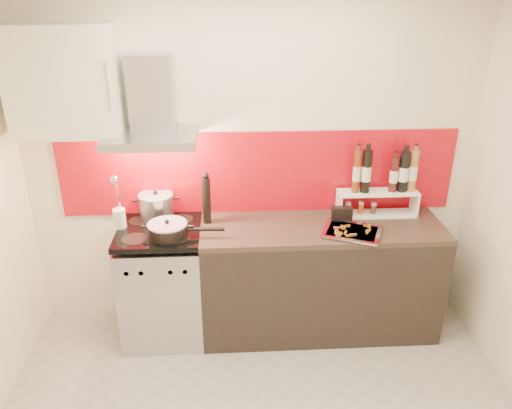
{
  "coord_description": "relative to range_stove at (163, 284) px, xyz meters",
  "views": [
    {
      "loc": [
        -0.18,
        -2.17,
        2.54
      ],
      "look_at": [
        0.0,
        0.95,
        1.15
      ],
      "focal_mm": 35.0,
      "sensor_mm": 36.0,
      "label": 1
    }
  ],
  "objects": [
    {
      "name": "baking_tray",
      "position": [
        1.39,
        -0.14,
        0.47
      ],
      "size": [
        0.49,
        0.44,
        0.03
      ],
      "color": "silver",
      "rests_on": "counter"
    },
    {
      "name": "pepper_mill",
      "position": [
        0.35,
        0.11,
        0.65
      ],
      "size": [
        0.06,
        0.06,
        0.4
      ],
      "color": "black",
      "rests_on": "counter"
    },
    {
      "name": "backsplash",
      "position": [
        0.75,
        0.29,
        0.78
      ],
      "size": [
        3.0,
        0.02,
        0.64
      ],
      "primitive_type": "cube",
      "color": "maroon",
      "rests_on": "back_wall"
    },
    {
      "name": "range_stove",
      "position": [
        0.0,
        0.0,
        0.0
      ],
      "size": [
        0.6,
        0.6,
        0.91
      ],
      "color": "#B7B7BA",
      "rests_on": "ground"
    },
    {
      "name": "saute_pan",
      "position": [
        0.09,
        -0.11,
        0.52
      ],
      "size": [
        0.54,
        0.28,
        0.13
      ],
      "color": "black",
      "rests_on": "range_stove"
    },
    {
      "name": "step_shelf",
      "position": [
        1.68,
        0.16,
        0.71
      ],
      "size": [
        0.61,
        0.17,
        0.52
      ],
      "color": "white",
      "rests_on": "counter"
    },
    {
      "name": "counter",
      "position": [
        1.2,
        0.0,
        0.01
      ],
      "size": [
        1.8,
        0.6,
        0.9
      ],
      "color": "black",
      "rests_on": "ground"
    },
    {
      "name": "back_wall",
      "position": [
        0.7,
        0.3,
        0.86
      ],
      "size": [
        3.4,
        0.02,
        2.6
      ],
      "primitive_type": "cube",
      "color": "silver",
      "rests_on": "ground"
    },
    {
      "name": "stock_pot",
      "position": [
        -0.03,
        0.2,
        0.56
      ],
      "size": [
        0.26,
        0.26,
        0.22
      ],
      "color": "#B7B7BA",
      "rests_on": "range_stove"
    },
    {
      "name": "upper_cabinet",
      "position": [
        -0.55,
        0.13,
        1.51
      ],
      "size": [
        0.7,
        0.35,
        0.72
      ],
      "primitive_type": "cube",
      "color": "#EDE8CE",
      "rests_on": "back_wall"
    },
    {
      "name": "caddy_box",
      "position": [
        1.35,
        0.04,
        0.52
      ],
      "size": [
        0.16,
        0.09,
        0.13
      ],
      "primitive_type": "cube",
      "rotation": [
        0.0,
        0.0,
        -0.14
      ],
      "color": "black",
      "rests_on": "counter"
    },
    {
      "name": "utensil_jar",
      "position": [
        -0.28,
        0.04,
        0.59
      ],
      "size": [
        0.09,
        0.14,
        0.44
      ],
      "color": "silver",
      "rests_on": "range_stove"
    },
    {
      "name": "range_hood",
      "position": [
        0.0,
        0.14,
        1.3
      ],
      "size": [
        0.62,
        0.5,
        0.61
      ],
      "color": "#B7B7BA",
      "rests_on": "back_wall"
    }
  ]
}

